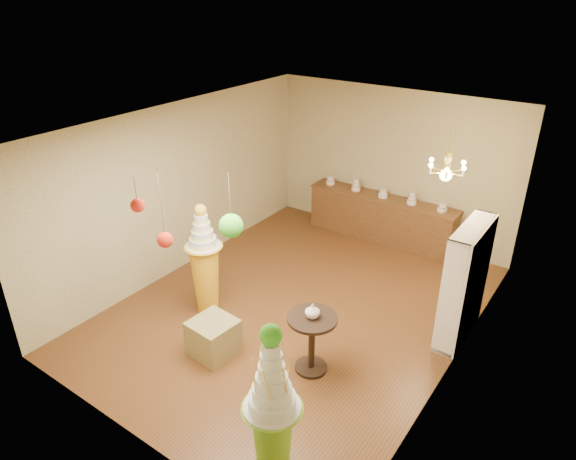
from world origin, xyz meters
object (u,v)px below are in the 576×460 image
Objects in this scene: pedestal_orange at (205,270)px; round_table at (312,336)px; pedestal_green at (273,429)px; sideboard at (381,218)px.

pedestal_orange is 2.17× the size of round_table.
round_table is at bearing 110.68° from pedestal_green.
pedestal_green is 3.37m from pedestal_orange.
sideboard is at bearing 73.85° from pedestal_orange.
round_table is (0.97, -4.07, 0.08)m from sideboard.
round_table is at bearing -5.30° from pedestal_orange.
sideboard is (-1.63, 5.82, -0.35)m from pedestal_green.
pedestal_green is 1.89m from round_table.
pedestal_green is 0.69× the size of sideboard.
pedestal_orange is at bearing -106.15° from sideboard.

